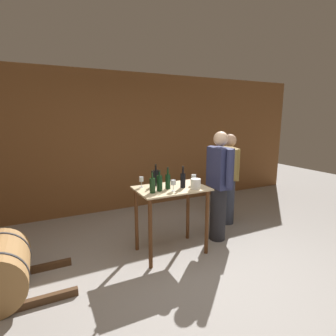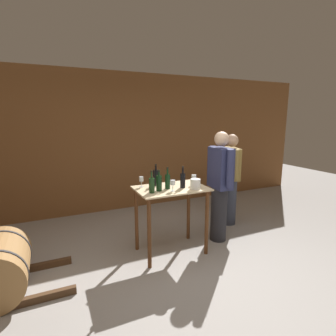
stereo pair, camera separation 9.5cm
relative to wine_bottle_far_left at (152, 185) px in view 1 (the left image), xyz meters
name	(u,v)px [view 1 (the left image)]	position (x,y,z in m)	size (l,w,h in m)	color
ground_plane	(214,284)	(0.41, -0.76, -1.02)	(14.00, 14.00, 0.00)	#9E9993
back_wall	(130,142)	(0.41, 2.14, 0.33)	(8.40, 0.05, 2.70)	brown
tasting_table	(171,203)	(0.32, 0.11, -0.31)	(0.94, 0.63, 0.92)	beige
wine_bottle_far_left	(152,185)	(0.00, 0.00, 0.00)	(0.07, 0.07, 0.28)	#193819
wine_bottle_left	(160,183)	(0.11, 0.04, 0.00)	(0.07, 0.07, 0.27)	black
wine_bottle_center	(156,177)	(0.18, 0.31, 0.01)	(0.08, 0.08, 0.30)	black
wine_bottle_right	(168,181)	(0.26, 0.09, 0.00)	(0.07, 0.07, 0.29)	black
wine_bottle_far_right	(183,180)	(0.46, 0.05, 0.00)	(0.07, 0.07, 0.29)	black
wine_glass_near_left	(141,180)	(-0.03, 0.31, 0.00)	(0.06, 0.06, 0.14)	silver
wine_glass_near_center	(173,183)	(0.27, -0.05, 0.00)	(0.06, 0.06, 0.14)	silver
wine_glass_near_right	(194,178)	(0.66, 0.11, 0.00)	(0.07, 0.07, 0.14)	silver
ice_bucket	(196,184)	(0.58, -0.08, -0.03)	(0.13, 0.13, 0.14)	white
person_host	(228,177)	(1.66, 0.58, -0.20)	(0.34, 0.56, 1.57)	#333847
person_visitor_with_scarf	(219,184)	(1.13, 0.14, -0.15)	(0.25, 0.59, 1.64)	#232328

